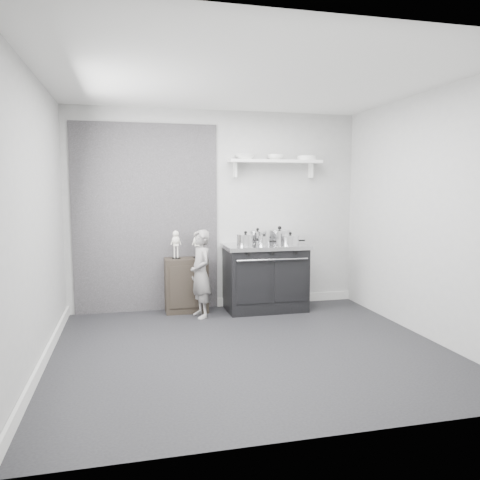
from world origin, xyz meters
name	(u,v)px	position (x,y,z in m)	size (l,w,h in m)	color
ground	(249,348)	(0.00, 0.00, 0.00)	(4.00, 4.00, 0.00)	black
room_shell	(237,189)	(-0.09, 0.15, 1.64)	(4.02, 3.62, 2.71)	#9E9E9C
wall_shelf	(275,162)	(0.80, 1.68, 2.01)	(1.30, 0.26, 0.24)	white
stove	(265,277)	(0.61, 1.48, 0.45)	(1.12, 0.70, 0.90)	black
side_cabinet	(186,285)	(-0.45, 1.61, 0.36)	(0.56, 0.33, 0.73)	black
child	(201,274)	(-0.30, 1.30, 0.56)	(0.41, 0.27, 1.13)	gray
pot_front_left	(246,240)	(0.31, 1.40, 0.98)	(0.33, 0.24, 0.19)	silver
pot_back_left	(258,237)	(0.53, 1.59, 0.99)	(0.33, 0.24, 0.21)	silver
pot_back_right	(280,236)	(0.85, 1.60, 0.99)	(0.40, 0.31, 0.23)	silver
pot_front_right	(290,240)	(0.90, 1.29, 0.97)	(0.33, 0.24, 0.18)	silver
pot_front_center	(264,241)	(0.54, 1.30, 0.96)	(0.25, 0.16, 0.16)	silver
skeleton_full	(176,242)	(-0.58, 1.61, 0.94)	(0.12, 0.08, 0.43)	silver
skeleton_torso	(197,243)	(-0.30, 1.61, 0.93)	(0.11, 0.07, 0.40)	silver
bowl_large	(245,157)	(0.38, 1.67, 2.07)	(0.28, 0.28, 0.07)	white
bowl_small	(276,157)	(0.81, 1.67, 2.08)	(0.23, 0.23, 0.07)	white
plate_stack	(307,158)	(1.26, 1.67, 2.07)	(0.27, 0.27, 0.06)	white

